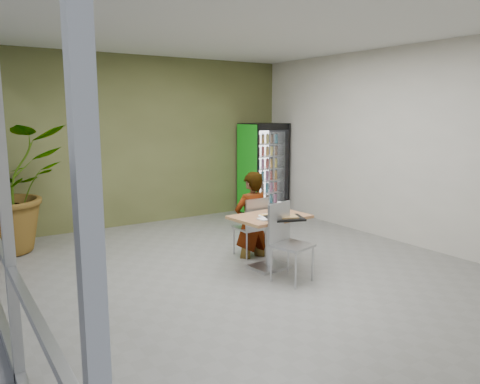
# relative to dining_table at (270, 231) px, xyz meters

# --- Properties ---
(ground) EXTENTS (7.00, 7.00, 0.00)m
(ground) POSITION_rel_dining_table_xyz_m (-0.35, 0.02, -0.54)
(ground) COLOR slate
(ground) RESTS_ON ground
(room_envelope) EXTENTS (6.00, 7.00, 3.20)m
(room_envelope) POSITION_rel_dining_table_xyz_m (-0.35, 0.02, 1.06)
(room_envelope) COLOR beige
(room_envelope) RESTS_ON ground
(dining_table) EXTENTS (1.06, 0.78, 0.75)m
(dining_table) POSITION_rel_dining_table_xyz_m (0.00, 0.00, 0.00)
(dining_table) COLOR #A57D47
(dining_table) RESTS_ON ground
(chair_far) EXTENTS (0.41, 0.41, 0.90)m
(chair_far) POSITION_rel_dining_table_xyz_m (0.10, 0.55, -0.01)
(chair_far) COLOR #ACAEB1
(chair_far) RESTS_ON ground
(chair_near) EXTENTS (0.55, 0.55, 1.00)m
(chair_near) POSITION_rel_dining_table_xyz_m (-0.10, -0.47, 0.05)
(chair_near) COLOR #ACAEB1
(chair_near) RESTS_ON ground
(seated_woman) EXTENTS (0.59, 0.39, 1.59)m
(seated_woman) POSITION_rel_dining_table_xyz_m (0.10, 0.60, -0.04)
(seated_woman) COLOR black
(seated_woman) RESTS_ON ground
(pizza_plate) EXTENTS (0.30, 0.25, 0.03)m
(pizza_plate) POSITION_rel_dining_table_xyz_m (-0.07, -0.01, 0.23)
(pizza_plate) COLOR white
(pizza_plate) RESTS_ON dining_table
(soda_cup) EXTENTS (0.09, 0.09, 0.16)m
(soda_cup) POSITION_rel_dining_table_xyz_m (0.21, 0.05, 0.29)
(soda_cup) COLOR white
(soda_cup) RESTS_ON dining_table
(napkin_stack) EXTENTS (0.16, 0.16, 0.02)m
(napkin_stack) POSITION_rel_dining_table_xyz_m (-0.22, -0.17, 0.22)
(napkin_stack) COLOR white
(napkin_stack) RESTS_ON dining_table
(cafeteria_tray) EXTENTS (0.58, 0.50, 0.03)m
(cafeteria_tray) POSITION_rel_dining_table_xyz_m (0.02, -0.29, 0.23)
(cafeteria_tray) COLOR black
(cafeteria_tray) RESTS_ON dining_table
(beverage_fridge) EXTENTS (0.93, 0.74, 1.92)m
(beverage_fridge) POSITION_rel_dining_table_xyz_m (2.13, 3.10, 0.42)
(beverage_fridge) COLOR black
(beverage_fridge) RESTS_ON ground
(potted_plant) EXTENTS (2.23, 2.11, 1.97)m
(potted_plant) POSITION_rel_dining_table_xyz_m (-2.94, 2.89, 0.45)
(potted_plant) COLOR #2D6D2B
(potted_plant) RESTS_ON ground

